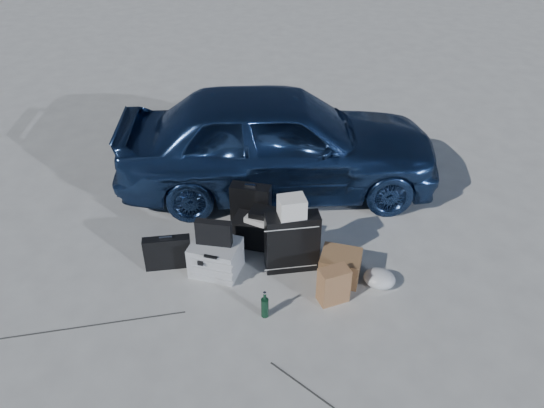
# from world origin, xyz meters

# --- Properties ---
(ground) EXTENTS (60.00, 60.00, 0.00)m
(ground) POSITION_xyz_m (0.00, 0.00, 0.00)
(ground) COLOR #B4B5B0
(ground) RESTS_ON ground
(car) EXTENTS (4.24, 2.25, 1.37)m
(car) POSITION_xyz_m (0.00, 2.16, 0.69)
(car) COLOR navy
(car) RESTS_ON ground
(pelican_case) EXTENTS (0.56, 0.48, 0.36)m
(pelican_case) POSITION_xyz_m (-0.47, 0.41, 0.18)
(pelican_case) COLOR #ADAFB2
(pelican_case) RESTS_ON ground
(laptop_bag) EXTENTS (0.38, 0.11, 0.28)m
(laptop_bag) POSITION_xyz_m (-0.48, 0.42, 0.50)
(laptop_bag) COLOR black
(laptop_bag) RESTS_ON pelican_case
(briefcase) EXTENTS (0.51, 0.23, 0.39)m
(briefcase) POSITION_xyz_m (-0.99, 0.41, 0.19)
(briefcase) COLOR black
(briefcase) RESTS_ON ground
(suitcase_left) EXTENTS (0.47, 0.21, 0.60)m
(suitcase_left) POSITION_xyz_m (-0.21, 1.19, 0.30)
(suitcase_left) COLOR black
(suitcase_left) RESTS_ON ground
(suitcase_right) EXTENTS (0.59, 0.34, 0.67)m
(suitcase_right) POSITION_xyz_m (0.32, 0.56, 0.34)
(suitcase_right) COLOR black
(suitcase_right) RESTS_ON ground
(white_carton) EXTENTS (0.32, 0.29, 0.21)m
(white_carton) POSITION_xyz_m (0.31, 0.57, 0.78)
(white_carton) COLOR silver
(white_carton) RESTS_ON suitcase_right
(duffel_bag) EXTENTS (0.72, 0.39, 0.34)m
(duffel_bag) POSITION_xyz_m (-0.02, 0.91, 0.17)
(duffel_bag) COLOR black
(duffel_bag) RESTS_ON ground
(flat_box_white) EXTENTS (0.45, 0.39, 0.06)m
(flat_box_white) POSITION_xyz_m (-0.02, 0.90, 0.37)
(flat_box_white) COLOR silver
(flat_box_white) RESTS_ON duffel_bag
(flat_box_black) EXTENTS (0.34, 0.27, 0.07)m
(flat_box_black) POSITION_xyz_m (-0.02, 0.92, 0.44)
(flat_box_black) COLOR black
(flat_box_black) RESTS_ON flat_box_white
(kraft_bag) EXTENTS (0.34, 0.29, 0.39)m
(kraft_bag) POSITION_xyz_m (0.77, 0.11, 0.20)
(kraft_bag) COLOR olive
(kraft_bag) RESTS_ON ground
(cardboard_box) EXTENTS (0.46, 0.41, 0.30)m
(cardboard_box) POSITION_xyz_m (0.83, 0.45, 0.15)
(cardboard_box) COLOR brown
(cardboard_box) RESTS_ON ground
(plastic_bag) EXTENTS (0.39, 0.36, 0.18)m
(plastic_bag) POSITION_xyz_m (1.24, 0.37, 0.09)
(plastic_bag) COLOR silver
(plastic_bag) RESTS_ON ground
(green_bottle) EXTENTS (0.08, 0.08, 0.29)m
(green_bottle) POSITION_xyz_m (0.12, -0.19, 0.15)
(green_bottle) COLOR black
(green_bottle) RESTS_ON ground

